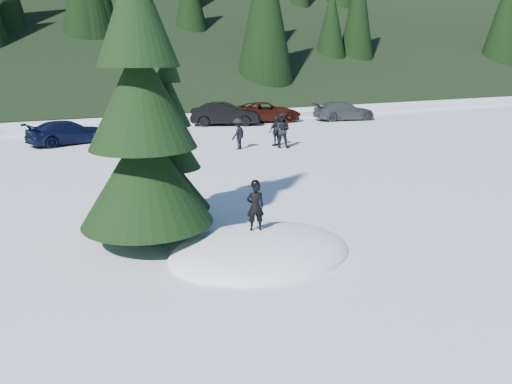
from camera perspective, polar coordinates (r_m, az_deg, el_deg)
name	(u,v)px	position (r m, az deg, el deg)	size (l,w,h in m)	color
ground	(261,253)	(11.94, 0.52, -6.98)	(200.00, 200.00, 0.00)	white
snow_mound	(261,253)	(11.94, 0.52, -6.98)	(4.48, 3.52, 0.96)	white
spruce_tall	(142,110)	(12.04, -12.95, 9.17)	(3.20, 3.20, 8.60)	black
spruce_short	(168,148)	(13.80, -10.00, 4.98)	(2.20, 2.20, 5.37)	black
child_skier	(255,207)	(11.85, -0.08, -1.68)	(0.43, 0.28, 1.17)	black
adult_0	(282,130)	(25.32, 2.99, 7.06)	(0.86, 0.67, 1.76)	black
adult_1	(276,131)	(25.78, 2.34, 6.96)	(0.90, 0.37, 1.54)	black
adult_2	(238,134)	(24.88, -2.06, 6.66)	(1.00, 0.57, 1.54)	black
car_3	(68,132)	(28.20, -20.67, 6.41)	(1.73, 4.25, 1.23)	black
car_4	(142,125)	(29.66, -12.88, 7.45)	(1.51, 3.77, 1.28)	gray
car_5	(225,114)	(33.67, -3.55, 8.90)	(1.59, 4.57, 1.51)	black
car_6	(266,112)	(35.42, 1.17, 9.14)	(2.27, 4.92, 1.37)	#39110A
car_7	(344,111)	(36.86, 10.04, 9.10)	(1.81, 4.45, 1.29)	#424449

